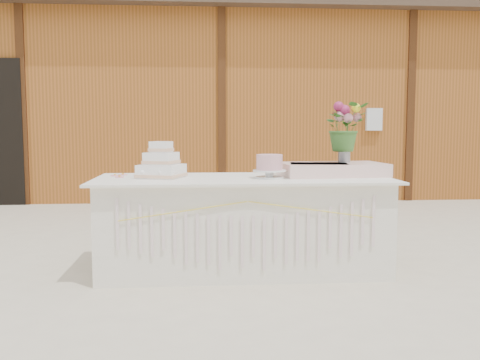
# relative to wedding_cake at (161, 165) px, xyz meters

# --- Properties ---
(ground) EXTENTS (80.00, 80.00, 0.00)m
(ground) POSITION_rel_wedding_cake_xyz_m (0.66, -0.04, -0.87)
(ground) COLOR beige
(ground) RESTS_ON ground
(barn) EXTENTS (12.60, 4.60, 3.30)m
(barn) POSITION_rel_wedding_cake_xyz_m (0.65, 5.96, 0.81)
(barn) COLOR #9C5420
(barn) RESTS_ON ground
(cake_table) EXTENTS (2.40, 1.00, 0.77)m
(cake_table) POSITION_rel_wedding_cake_xyz_m (0.66, -0.04, -0.48)
(cake_table) COLOR white
(cake_table) RESTS_ON ground
(wedding_cake) EXTENTS (0.42, 0.42, 0.30)m
(wedding_cake) POSITION_rel_wedding_cake_xyz_m (0.00, 0.00, 0.00)
(wedding_cake) COLOR white
(wedding_cake) RESTS_ON cake_table
(pink_cake_stand) EXTENTS (0.27, 0.27, 0.19)m
(pink_cake_stand) POSITION_rel_wedding_cake_xyz_m (0.87, -0.12, 0.01)
(pink_cake_stand) COLOR white
(pink_cake_stand) RESTS_ON cake_table
(satin_runner) EXTENTS (0.90, 0.57, 0.11)m
(satin_runner) POSITION_rel_wedding_cake_xyz_m (1.43, 0.07, -0.05)
(satin_runner) COLOR beige
(satin_runner) RESTS_ON cake_table
(flower_vase) EXTENTS (0.11, 0.11, 0.14)m
(flower_vase) POSITION_rel_wedding_cake_xyz_m (1.55, 0.14, 0.08)
(flower_vase) COLOR #A3A2A7
(flower_vase) RESTS_ON satin_runner
(bouquet) EXTENTS (0.44, 0.41, 0.42)m
(bouquet) POSITION_rel_wedding_cake_xyz_m (1.55, 0.14, 0.36)
(bouquet) COLOR #3C6F2C
(bouquet) RESTS_ON flower_vase
(loose_flowers) EXTENTS (0.24, 0.38, 0.02)m
(loose_flowers) POSITION_rel_wedding_cake_xyz_m (-0.40, 0.08, -0.09)
(loose_flowers) COLOR pink
(loose_flowers) RESTS_ON cake_table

